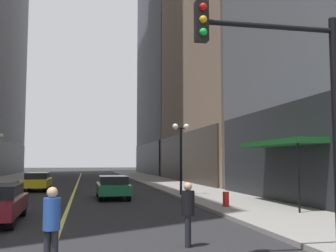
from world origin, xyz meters
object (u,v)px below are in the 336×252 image
Objects in this scene: traffic_light_near_right at (293,91)px; street_lamp_right_mid at (181,143)px; fire_hydrant_right at (226,201)px; car_yellow at (37,181)px; pedestrian_in_blue_hoodie at (52,222)px; car_green at (113,186)px; pedestrian_in_black_coat at (188,209)px.

street_lamp_right_mid is at bearing 86.11° from traffic_light_near_right.
car_yellow is at bearing 124.77° from fire_hydrant_right.
traffic_light_near_right is at bearing -99.84° from fire_hydrant_right.
pedestrian_in_blue_hoodie is 0.29× the size of traffic_light_near_right.
street_lamp_right_mid is (1.05, 15.45, -0.49)m from traffic_light_near_right.
pedestrian_in_blue_hoodie is 16.69m from street_lamp_right_mid.
car_green is 5.60× the size of fire_hydrant_right.
street_lamp_right_mid is at bearing 2.23° from car_green.
pedestrian_in_blue_hoodie is at bearing -152.65° from pedestrian_in_black_coat.
street_lamp_right_mid reaches higher than car_yellow.
traffic_light_near_right is (8.05, -22.77, 3.02)m from car_yellow.
car_yellow is 2.75× the size of pedestrian_in_blue_hoodie.
pedestrian_in_blue_hoodie is at bearing -98.21° from car_green.
street_lamp_right_mid is at bearing -38.80° from car_yellow.
car_green and car_yellow have the same top height.
car_yellow is 24.33m from traffic_light_near_right.
car_yellow is at bearing 123.86° from car_green.
car_green is 2.77× the size of pedestrian_in_black_coat.
car_yellow is at bearing 106.08° from pedestrian_in_black_coat.
car_yellow is 2.80× the size of pedestrian_in_black_coat.
pedestrian_in_blue_hoodie is (-3.21, -1.66, 0.02)m from pedestrian_in_black_coat.
pedestrian_in_black_coat is at bearing 27.35° from pedestrian_in_blue_hoodie.
street_lamp_right_mid reaches higher than pedestrian_in_blue_hoodie.
pedestrian_in_black_coat is 14.16m from street_lamp_right_mid.
car_yellow is 22.79m from pedestrian_in_blue_hoodie.
car_yellow is 1.02× the size of street_lamp_right_mid.
street_lamp_right_mid is at bearing 67.72° from pedestrian_in_blue_hoodie.
fire_hydrant_right is at bearing -54.19° from car_green.
traffic_light_near_right reaches higher than street_lamp_right_mid.
car_green is 15.29m from pedestrian_in_blue_hoodie.
pedestrian_in_blue_hoodie is (-2.18, -15.13, 0.24)m from car_green.
car_green is at bearing 94.35° from pedestrian_in_black_coat.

